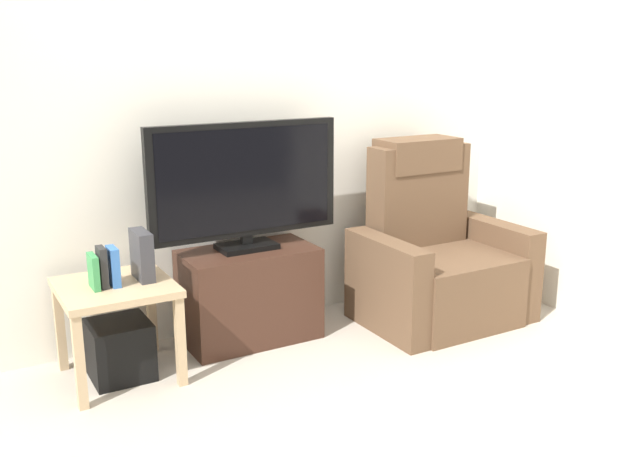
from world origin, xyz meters
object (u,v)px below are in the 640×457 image
tv_stand (250,294)px  game_console (142,255)px  book_middle (102,267)px  book_rightmost (113,266)px  book_leftmost (94,272)px  recliner_armchair (436,258)px  side_table (116,299)px  television (245,183)px  subwoofer_box (120,350)px

tv_stand → game_console: 0.72m
book_middle → book_rightmost: (0.05, 0.00, -0.00)m
book_leftmost → recliner_armchair: bearing=-3.0°
recliner_armchair → side_table: (-1.91, 0.12, 0.04)m
side_table → recliner_armchair: bearing=-3.7°
side_table → television: bearing=9.9°
book_leftmost → book_rightmost: 0.10m
book_middle → recliner_armchair: bearing=-3.0°
book_leftmost → tv_stand: bearing=8.8°
book_leftmost → side_table: bearing=11.3°
book_leftmost → book_rightmost: bearing=0.0°
side_table → game_console: 0.25m
side_table → book_leftmost: book_leftmost is taller
tv_stand → television: size_ratio=0.68×
tv_stand → side_table: (-0.77, -0.11, 0.15)m
side_table → book_middle: 0.19m
tv_stand → subwoofer_box: size_ratio=2.53×
subwoofer_box → book_middle: book_middle is taller
television → game_console: size_ratio=4.45×
tv_stand → subwoofer_box: bearing=-171.5°
tv_stand → book_leftmost: (-0.87, -0.13, 0.31)m
television → book_rightmost: size_ratio=5.71×
television → game_console: 0.70m
book_leftmost → book_rightmost: (0.09, 0.00, 0.01)m
tv_stand → book_leftmost: 0.93m
tv_stand → television: 0.64m
tv_stand → recliner_armchair: bearing=-11.8°
tv_stand → side_table: size_ratio=1.38×
recliner_armchair → book_middle: recliner_armchair is taller
tv_stand → television: bearing=90.0°
book_rightmost → tv_stand: bearing=9.9°
tv_stand → recliner_armchair: recliner_armchair is taller
recliner_armchair → subwoofer_box: 1.93m
recliner_armchair → game_console: size_ratio=4.38×
recliner_armchair → book_leftmost: 2.02m
subwoofer_box → book_middle: 0.45m
subwoofer_box → book_middle: size_ratio=1.47×
television → game_console: bearing=-168.8°
book_rightmost → game_console: size_ratio=0.78×
subwoofer_box → game_console: game_console is taller
book_middle → book_rightmost: size_ratio=1.04×
book_rightmost → game_console: bearing=11.3°
tv_stand → book_rightmost: (-0.77, -0.13, 0.32)m
book_middle → book_rightmost: book_middle is taller
subwoofer_box → book_rightmost: size_ratio=1.53×
subwoofer_box → game_console: size_ratio=1.19×
television → book_middle: size_ratio=5.47×
book_rightmost → television: bearing=11.2°
game_console → book_leftmost: bearing=-173.0°
recliner_armchair → game_console: recliner_armchair is taller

